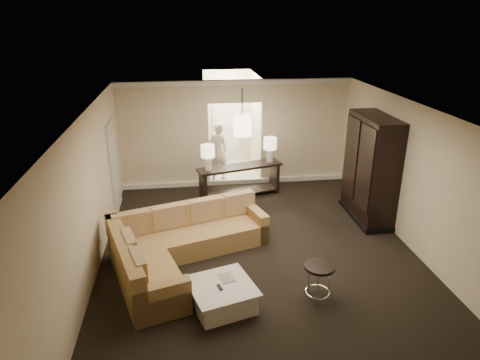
{
  "coord_description": "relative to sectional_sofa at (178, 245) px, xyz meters",
  "views": [
    {
      "loc": [
        -1.34,
        -6.8,
        4.37
      ],
      "look_at": [
        -0.25,
        1.2,
        1.19
      ],
      "focal_mm": 32.0,
      "sensor_mm": 36.0,
      "label": 1
    }
  ],
  "objects": [
    {
      "name": "ground",
      "position": [
        1.55,
        -0.18,
        -0.36
      ],
      "size": [
        8.0,
        8.0,
        0.0
      ],
      "primitive_type": "plane",
      "color": "black",
      "rests_on": "ground"
    },
    {
      "name": "wall_back",
      "position": [
        1.55,
        3.82,
        1.04
      ],
      "size": [
        6.0,
        0.04,
        2.8
      ],
      "primitive_type": "cube",
      "color": "beige",
      "rests_on": "ground"
    },
    {
      "name": "wall_left",
      "position": [
        -1.45,
        -0.18,
        1.04
      ],
      "size": [
        0.04,
        8.0,
        2.8
      ],
      "primitive_type": "cube",
      "color": "beige",
      "rests_on": "ground"
    },
    {
      "name": "wall_right",
      "position": [
        4.55,
        -0.18,
        1.04
      ],
      "size": [
        0.04,
        8.0,
        2.8
      ],
      "primitive_type": "cube",
      "color": "beige",
      "rests_on": "ground"
    },
    {
      "name": "ceiling",
      "position": [
        1.55,
        -0.18,
        2.44
      ],
      "size": [
        6.0,
        8.0,
        0.02
      ],
      "primitive_type": "cube",
      "color": "white",
      "rests_on": "wall_back"
    },
    {
      "name": "crown_molding",
      "position": [
        1.55,
        3.77,
        2.37
      ],
      "size": [
        6.0,
        0.1,
        0.12
      ],
      "primitive_type": "cube",
      "color": "white",
      "rests_on": "wall_back"
    },
    {
      "name": "baseboard",
      "position": [
        1.55,
        3.77,
        -0.3
      ],
      "size": [
        6.0,
        0.1,
        0.12
      ],
      "primitive_type": "cube",
      "color": "white",
      "rests_on": "ground"
    },
    {
      "name": "side_door",
      "position": [
        -1.42,
        2.62,
        0.69
      ],
      "size": [
        0.05,
        0.9,
        2.1
      ],
      "primitive_type": "cube",
      "color": "silver",
      "rests_on": "ground"
    },
    {
      "name": "foyer",
      "position": [
        1.55,
        5.16,
        0.94
      ],
      "size": [
        1.44,
        2.02,
        2.8
      ],
      "color": "beige",
      "rests_on": "ground"
    },
    {
      "name": "sectional_sofa",
      "position": [
        0.0,
        0.0,
        0.0
      ],
      "size": [
        3.16,
        3.08,
        0.9
      ],
      "rotation": [
        0.0,
        0.0,
        0.3
      ],
      "color": "brown",
      "rests_on": "ground"
    },
    {
      "name": "coffee_table",
      "position": [
        0.68,
        -1.38,
        -0.16
      ],
      "size": [
        1.2,
        1.2,
        0.41
      ],
      "rotation": [
        0.0,
        0.0,
        0.28
      ],
      "color": "beige",
      "rests_on": "ground"
    },
    {
      "name": "console_table",
      "position": [
        1.55,
        2.9,
        0.13
      ],
      "size": [
        2.18,
        1.01,
        0.82
      ],
      "rotation": [
        0.0,
        0.0,
        0.26
      ],
      "color": "black",
      "rests_on": "ground"
    },
    {
      "name": "armoire",
      "position": [
        4.24,
        1.34,
        0.77
      ],
      "size": [
        0.7,
        1.63,
        2.35
      ],
      "color": "black",
      "rests_on": "ground"
    },
    {
      "name": "drink_table",
      "position": [
        2.25,
        -1.38,
        0.08
      ],
      "size": [
        0.49,
        0.49,
        0.62
      ],
      "rotation": [
        0.0,
        0.0,
        0.12
      ],
      "color": "black",
      "rests_on": "ground"
    },
    {
      "name": "table_lamp_left",
      "position": [
        0.75,
        2.69,
        0.88
      ],
      "size": [
        0.33,
        0.33,
        0.63
      ],
      "color": "silver",
      "rests_on": "console_table"
    },
    {
      "name": "table_lamp_right",
      "position": [
        2.34,
        3.11,
        0.88
      ],
      "size": [
        0.33,
        0.33,
        0.63
      ],
      "color": "silver",
      "rests_on": "console_table"
    },
    {
      "name": "pendant_light",
      "position": [
        1.55,
        2.52,
        1.59
      ],
      "size": [
        0.38,
        0.38,
        1.09
      ],
      "color": "black",
      "rests_on": "ceiling"
    },
    {
      "name": "person",
      "position": [
        1.1,
        4.12,
        0.55
      ],
      "size": [
        0.76,
        0.63,
        1.81
      ],
      "primitive_type": "imported",
      "rotation": [
        0.0,
        0.0,
        3.48
      ],
      "color": "silver",
      "rests_on": "ground"
    }
  ]
}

